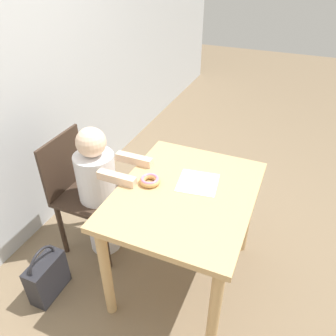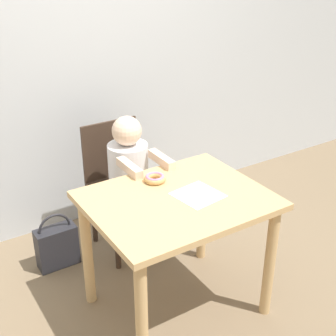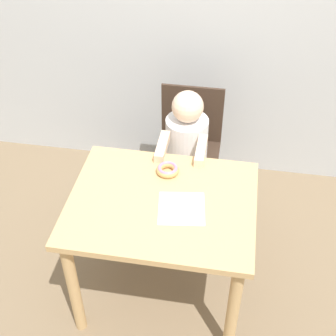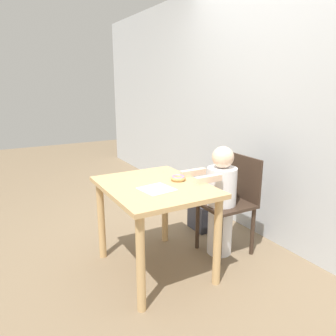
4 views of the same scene
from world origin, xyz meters
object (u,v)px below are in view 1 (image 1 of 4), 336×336
at_px(chair, 85,193).
at_px(donut, 150,180).
at_px(handbag, 47,276).
at_px(child_figure, 99,193).

distance_m(chair, donut, 0.60).
bearing_deg(chair, donut, -95.12).
xyz_separation_m(donut, handbag, (-0.43, 0.52, -0.59)).
distance_m(child_figure, donut, 0.48).
height_order(child_figure, donut, child_figure).
xyz_separation_m(chair, handbag, (-0.48, -0.00, -0.31)).
distance_m(chair, handbag, 0.57).
bearing_deg(handbag, child_figure, -13.77).
relative_size(child_figure, handbag, 2.53).
bearing_deg(child_figure, chair, 90.00).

